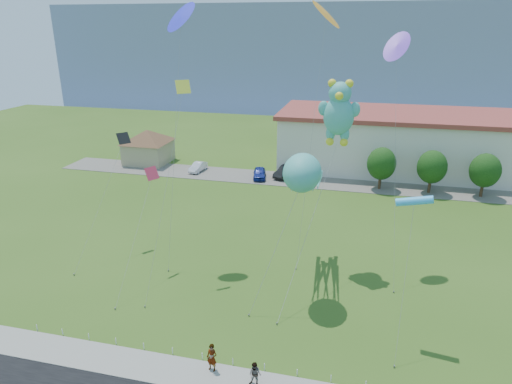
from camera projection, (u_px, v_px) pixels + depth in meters
ground at (224, 349)px, 29.56m from camera, size 160.00×160.00×0.00m
sidewalk at (210, 378)px, 27.04m from camera, size 80.00×2.50×0.10m
parking_strip at (303, 180)px, 61.46m from camera, size 70.00×6.00×0.06m
hill_ridge at (346, 51)px, 134.64m from camera, size 160.00×50.00×25.00m
pavilion at (148, 143)px, 68.55m from camera, size 9.20×9.20×5.00m
warehouse at (502, 146)px, 62.41m from camera, size 61.00×15.00×8.20m
rope_fence at (217, 359)px, 28.29m from camera, size 26.05×0.05×0.50m
tree_near at (381, 164)px, 57.14m from camera, size 3.60×3.60×5.47m
tree_mid at (432, 167)px, 55.79m from camera, size 3.60×3.60×5.47m
tree_far at (485, 171)px, 54.45m from camera, size 3.60×3.60×5.47m
pedestrian_left at (212, 358)px, 27.31m from camera, size 0.72×0.54×1.81m
pedestrian_right at (255, 375)px, 26.15m from camera, size 0.80×0.65×1.56m
parked_car_silver at (198, 167)px, 65.09m from camera, size 1.70×3.89×1.24m
parked_car_blue at (260, 173)px, 62.09m from camera, size 2.46×4.35×1.40m
parked_car_black at (286, 171)px, 62.60m from camera, size 3.10×4.96×1.54m
octopus_kite at (304, 177)px, 33.83m from camera, size 4.38×10.87×11.25m
teddy_bear_kite at (339, 111)px, 36.18m from camera, size 4.43×11.48×15.79m
small_kite_purple at (397, 52)px, 35.82m from camera, size 2.31×7.38×18.85m
small_kite_blue at (180, 24)px, 36.11m from camera, size 1.80×5.44×21.03m
small_kite_yellow at (178, 116)px, 34.75m from camera, size 1.66×7.87×15.72m
small_kite_black at (118, 153)px, 40.88m from camera, size 2.22×8.19×10.54m
small_kite_cyan at (414, 202)px, 27.99m from camera, size 0.68×4.97×10.01m
small_kite_orange at (325, 22)px, 36.05m from camera, size 2.00×5.25×21.22m
small_kite_pink at (148, 187)px, 36.96m from camera, size 1.29×7.98×8.73m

